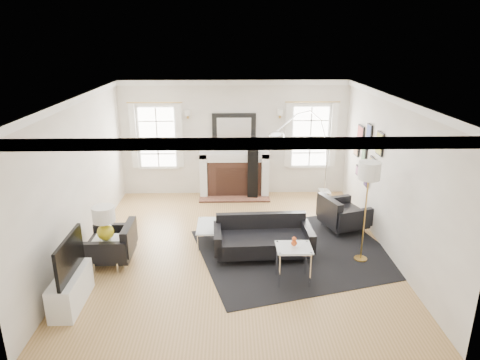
{
  "coord_description": "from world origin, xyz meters",
  "views": [
    {
      "loc": [
        -0.11,
        -7.16,
        3.77
      ],
      "look_at": [
        0.08,
        0.3,
        1.25
      ],
      "focal_mm": 32.0,
      "sensor_mm": 36.0,
      "label": 1
    }
  ],
  "objects_px": {
    "armchair_right": "(341,215)",
    "coffee_table": "(218,227)",
    "gourd_lamp": "(104,221)",
    "fireplace": "(234,175)",
    "sofa": "(262,239)",
    "armchair_left": "(114,245)",
    "arc_floor_lamp": "(303,155)"
  },
  "relations": [
    {
      "from": "armchair_right",
      "to": "arc_floor_lamp",
      "type": "xyz_separation_m",
      "value": [
        -0.62,
        1.22,
        0.92
      ]
    },
    {
      "from": "armchair_right",
      "to": "arc_floor_lamp",
      "type": "bearing_deg",
      "value": 116.94
    },
    {
      "from": "sofa",
      "to": "armchair_left",
      "type": "height_order",
      "value": "armchair_left"
    },
    {
      "from": "coffee_table",
      "to": "armchair_left",
      "type": "bearing_deg",
      "value": -158.64
    },
    {
      "from": "gourd_lamp",
      "to": "armchair_right",
      "type": "bearing_deg",
      "value": 17.55
    },
    {
      "from": "sofa",
      "to": "gourd_lamp",
      "type": "xyz_separation_m",
      "value": [
        -2.67,
        -0.38,
        0.55
      ]
    },
    {
      "from": "sofa",
      "to": "gourd_lamp",
      "type": "height_order",
      "value": "gourd_lamp"
    },
    {
      "from": "gourd_lamp",
      "to": "armchair_left",
      "type": "bearing_deg",
      "value": 71.48
    },
    {
      "from": "fireplace",
      "to": "arc_floor_lamp",
      "type": "relative_size",
      "value": 0.73
    },
    {
      "from": "armchair_left",
      "to": "armchair_right",
      "type": "height_order",
      "value": "armchair_right"
    },
    {
      "from": "sofa",
      "to": "armchair_left",
      "type": "bearing_deg",
      "value": -175.45
    },
    {
      "from": "coffee_table",
      "to": "arc_floor_lamp",
      "type": "distance_m",
      "value": 2.69
    },
    {
      "from": "sofa",
      "to": "armchair_left",
      "type": "distance_m",
      "value": 2.62
    },
    {
      "from": "gourd_lamp",
      "to": "arc_floor_lamp",
      "type": "bearing_deg",
      "value": 34.83
    },
    {
      "from": "armchair_left",
      "to": "coffee_table",
      "type": "bearing_deg",
      "value": 21.36
    },
    {
      "from": "arc_floor_lamp",
      "to": "sofa",
      "type": "bearing_deg",
      "value": -115.52
    },
    {
      "from": "fireplace",
      "to": "armchair_left",
      "type": "height_order",
      "value": "fireplace"
    },
    {
      "from": "sofa",
      "to": "arc_floor_lamp",
      "type": "distance_m",
      "value": 2.62
    },
    {
      "from": "fireplace",
      "to": "armchair_right",
      "type": "distance_m",
      "value": 2.96
    },
    {
      "from": "armchair_left",
      "to": "gourd_lamp",
      "type": "height_order",
      "value": "gourd_lamp"
    },
    {
      "from": "fireplace",
      "to": "arc_floor_lamp",
      "type": "xyz_separation_m",
      "value": [
        1.52,
        -0.81,
        0.71
      ]
    },
    {
      "from": "armchair_right",
      "to": "gourd_lamp",
      "type": "relative_size",
      "value": 1.82
    },
    {
      "from": "armchair_right",
      "to": "coffee_table",
      "type": "xyz_separation_m",
      "value": [
        -2.48,
        -0.49,
        -0.01
      ]
    },
    {
      "from": "fireplace",
      "to": "coffee_table",
      "type": "distance_m",
      "value": 2.56
    },
    {
      "from": "sofa",
      "to": "coffee_table",
      "type": "bearing_deg",
      "value": 148.46
    },
    {
      "from": "fireplace",
      "to": "gourd_lamp",
      "type": "xyz_separation_m",
      "value": [
        -2.2,
        -3.4,
        0.32
      ]
    },
    {
      "from": "fireplace",
      "to": "gourd_lamp",
      "type": "height_order",
      "value": "gourd_lamp"
    },
    {
      "from": "coffee_table",
      "to": "gourd_lamp",
      "type": "xyz_separation_m",
      "value": [
        -1.86,
        -0.88,
        0.53
      ]
    },
    {
      "from": "coffee_table",
      "to": "gourd_lamp",
      "type": "height_order",
      "value": "gourd_lamp"
    },
    {
      "from": "fireplace",
      "to": "coffee_table",
      "type": "height_order",
      "value": "fireplace"
    },
    {
      "from": "arc_floor_lamp",
      "to": "armchair_right",
      "type": "bearing_deg",
      "value": -63.06
    },
    {
      "from": "armchair_left",
      "to": "armchair_right",
      "type": "distance_m",
      "value": 4.45
    }
  ]
}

